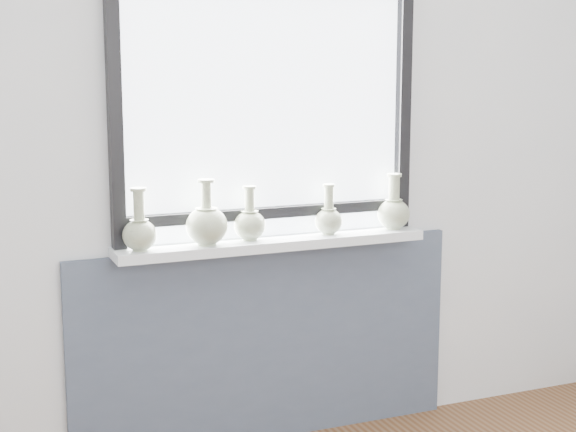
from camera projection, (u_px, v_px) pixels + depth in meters
name	position (u px, v px, depth m)	size (l,w,h in m)	color
back_wall	(264.00, 139.00, 3.64)	(3.60, 0.02, 2.60)	silver
apron_panel	(267.00, 343.00, 3.77)	(1.70, 0.03, 0.86)	#465064
windowsill	(273.00, 243.00, 3.63)	(1.32, 0.18, 0.04)	white
window	(267.00, 105.00, 3.59)	(1.30, 0.06, 1.05)	black
vase_a	(140.00, 231.00, 3.38)	(0.13, 0.13, 0.24)	#A7B28F
vase_b	(207.00, 224.00, 3.48)	(0.17, 0.17, 0.26)	#A7B28F
vase_c	(250.00, 223.00, 3.58)	(0.13, 0.13, 0.22)	#A7B28F
vase_d	(329.00, 218.00, 3.70)	(0.12, 0.12, 0.21)	#A7B28F
vase_e	(394.00, 211.00, 3.82)	(0.14, 0.14, 0.24)	#A7B28F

